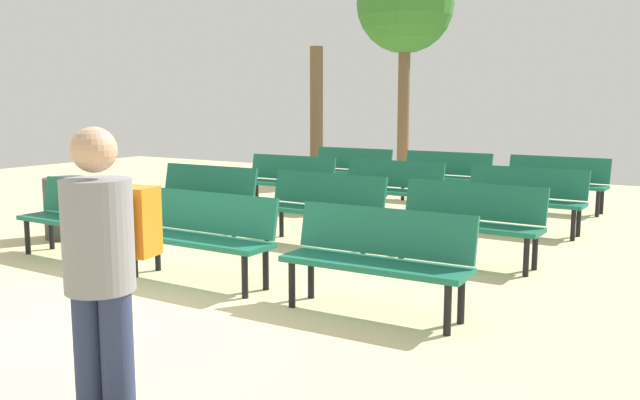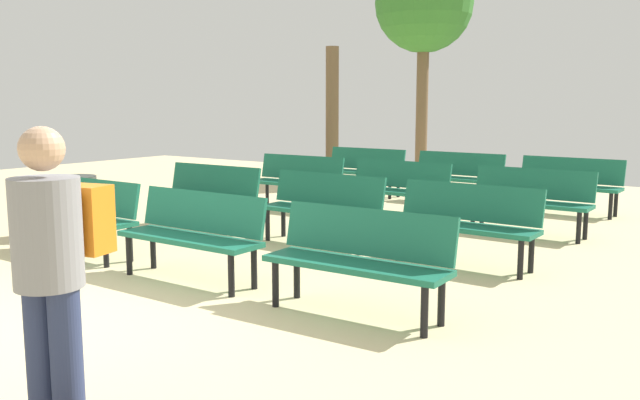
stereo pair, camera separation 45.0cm
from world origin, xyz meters
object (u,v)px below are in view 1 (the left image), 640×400
bench_r2_c2 (524,195)px  bench_r1_c0 (204,193)px  bench_r3_c0 (351,168)px  bench_r1_c2 (469,218)px  tree_0 (405,6)px  visitor_with_backpack (104,272)px  bench_r1_c1 (323,204)px  bench_r0_c0 (82,214)px  bench_r2_c0 (288,179)px  bench_r0_c1 (202,231)px  tree_1 (316,116)px  bench_r2_c1 (391,186)px  bench_r3_c2 (556,180)px  bench_r0_c2 (378,254)px  bench_r3_c1 (445,173)px  trash_bin (68,208)px

bench_r2_c2 → bench_r1_c0: bearing=-150.7°
bench_r3_c0 → bench_r1_c2: bearing=-47.6°
tree_0 → visitor_with_backpack: tree_0 is taller
bench_r1_c1 → bench_r1_c2: same height
bench_r0_c0 → tree_0: bearing=93.6°
bench_r1_c2 → bench_r2_c0: same height
bench_r1_c1 → bench_r2_c0: (-1.92, 2.03, 0.00)m
bench_r1_c0 → bench_r3_c0: 4.13m
bench_r0_c1 → tree_1: (-3.24, 7.28, 0.94)m
bench_r2_c1 → visitor_with_backpack: visitor_with_backpack is taller
tree_0 → visitor_with_backpack: (4.11, -12.38, -2.99)m
bench_r0_c1 → bench_r1_c2: 2.89m
bench_r1_c0 → bench_r3_c2: 5.63m
bench_r1_c0 → tree_1: 5.43m
bench_r0_c0 → bench_r2_c0: size_ratio=1.00×
bench_r1_c1 → bench_r2_c0: same height
bench_r0_c1 → bench_r1_c1: 2.12m
bench_r1_c1 → bench_r2_c1: (-0.08, 2.08, 0.00)m
bench_r0_c2 → visitor_with_backpack: (-0.13, -2.73, 0.43)m
bench_r3_c1 → bench_r2_c2: bearing=-46.2°
bench_r0_c0 → bench_r1_c0: bearing=90.9°
bench_r1_c0 → tree_1: size_ratio=0.55×
bench_r1_c0 → tree_0: (-0.48, 7.55, 3.42)m
tree_1 → tree_0: bearing=69.1°
bench_r3_c0 → bench_r3_c1: bearing=0.7°
bench_r3_c2 → tree_0: bearing=143.2°
bench_r0_c0 → tree_0: size_ratio=0.32×
bench_r0_c1 → bench_r0_c0: bearing=177.7°
bench_r0_c2 → bench_r3_c2: same height
bench_r3_c2 → trash_bin: size_ratio=2.05×
bench_r1_c1 → bench_r2_c0: bearing=134.2°
bench_r1_c2 → bench_r3_c0: same height
bench_r0_c0 → bench_r3_c1: 6.50m
bench_r2_c1 → bench_r3_c1: bearing=89.6°
bench_r1_c1 → tree_0: tree_0 is taller
bench_r2_c0 → trash_bin: 3.62m
tree_0 → trash_bin: (-0.63, -8.95, -3.53)m
bench_r1_c0 → visitor_with_backpack: visitor_with_backpack is taller
bench_r0_c0 → visitor_with_backpack: size_ratio=0.97×
bench_r0_c1 → visitor_with_backpack: 3.27m
bench_r1_c0 → bench_r2_c2: size_ratio=1.00×
bench_r3_c2 → visitor_with_backpack: visitor_with_backpack is taller
bench_r0_c0 → bench_r3_c0: (0.02, 6.18, 0.00)m
bench_r1_c2 → bench_r3_c1: 4.57m
bench_r3_c2 → tree_1: (-5.19, 1.00, 0.94)m
bench_r2_c2 → bench_r3_c0: 4.33m
bench_r0_c0 → bench_r0_c1: bearing=-1.2°
bench_r2_c1 → bench_r1_c1: bearing=-86.6°
bench_r0_c2 → bench_r1_c0: same height
bench_r1_c1 → bench_r0_c0: bearing=-132.2°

